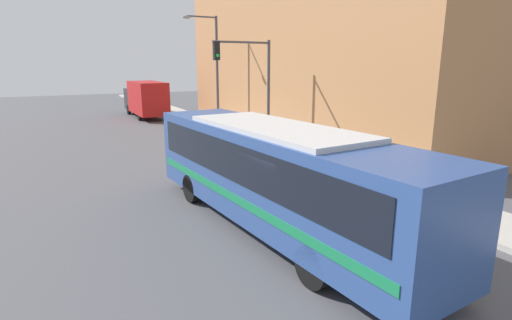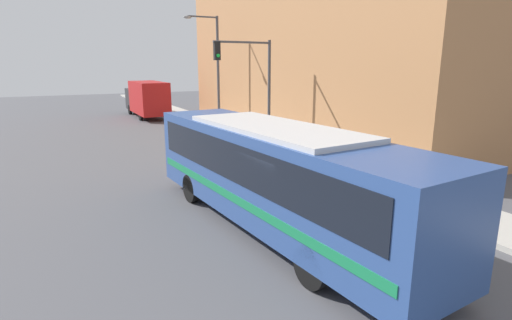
{
  "view_description": "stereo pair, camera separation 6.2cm",
  "coord_description": "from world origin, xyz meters",
  "px_view_note": "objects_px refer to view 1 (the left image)",
  "views": [
    {
      "loc": [
        -5.58,
        -8.81,
        4.73
      ],
      "look_at": [
        0.99,
        3.66,
        1.33
      ],
      "focal_mm": 28.0,
      "sensor_mm": 36.0,
      "label": 1
    },
    {
      "loc": [
        -5.52,
        -8.84,
        4.73
      ],
      "look_at": [
        0.99,
        3.66,
        1.33
      ],
      "focal_mm": 28.0,
      "sensor_mm": 36.0,
      "label": 2
    }
  ],
  "objects_px": {
    "city_bus": "(274,170)",
    "delivery_truck": "(145,98)",
    "traffic_light_pole": "(251,76)",
    "fire_hydrant": "(328,162)",
    "street_lamp": "(213,64)",
    "parking_meter": "(285,138)"
  },
  "relations": [
    {
      "from": "delivery_truck",
      "to": "city_bus",
      "type": "bearing_deg",
      "value": -95.23
    },
    {
      "from": "fire_hydrant",
      "to": "parking_meter",
      "type": "distance_m",
      "value": 3.64
    },
    {
      "from": "traffic_light_pole",
      "to": "parking_meter",
      "type": "xyz_separation_m",
      "value": [
        0.92,
        -2.01,
        -3.08
      ]
    },
    {
      "from": "fire_hydrant",
      "to": "street_lamp",
      "type": "relative_size",
      "value": 0.1
    },
    {
      "from": "traffic_light_pole",
      "to": "city_bus",
      "type": "bearing_deg",
      "value": -113.55
    },
    {
      "from": "traffic_light_pole",
      "to": "fire_hydrant",
      "type": "bearing_deg",
      "value": -80.73
    },
    {
      "from": "delivery_truck",
      "to": "fire_hydrant",
      "type": "relative_size",
      "value": 10.9
    },
    {
      "from": "traffic_light_pole",
      "to": "street_lamp",
      "type": "relative_size",
      "value": 0.75
    },
    {
      "from": "delivery_truck",
      "to": "fire_hydrant",
      "type": "distance_m",
      "value": 23.46
    },
    {
      "from": "traffic_light_pole",
      "to": "parking_meter",
      "type": "bearing_deg",
      "value": -65.51
    },
    {
      "from": "city_bus",
      "to": "parking_meter",
      "type": "bearing_deg",
      "value": 51.7
    },
    {
      "from": "traffic_light_pole",
      "to": "delivery_truck",
      "type": "bearing_deg",
      "value": 95.47
    },
    {
      "from": "city_bus",
      "to": "traffic_light_pole",
      "type": "distance_m",
      "value": 10.74
    },
    {
      "from": "street_lamp",
      "to": "fire_hydrant",
      "type": "bearing_deg",
      "value": -89.8
    },
    {
      "from": "city_bus",
      "to": "fire_hydrant",
      "type": "distance_m",
      "value": 6.6
    },
    {
      "from": "delivery_truck",
      "to": "parking_meter",
      "type": "xyz_separation_m",
      "value": [
        2.61,
        -19.68,
        -0.7
      ]
    },
    {
      "from": "city_bus",
      "to": "delivery_truck",
      "type": "xyz_separation_m",
      "value": [
        2.5,
        27.28,
        -0.05
      ]
    },
    {
      "from": "delivery_truck",
      "to": "street_lamp",
      "type": "relative_size",
      "value": 1.08
    },
    {
      "from": "delivery_truck",
      "to": "traffic_light_pole",
      "type": "xyz_separation_m",
      "value": [
        1.69,
        -17.66,
        2.37
      ]
    },
    {
      "from": "city_bus",
      "to": "delivery_truck",
      "type": "relative_size",
      "value": 1.35
    },
    {
      "from": "fire_hydrant",
      "to": "traffic_light_pole",
      "type": "bearing_deg",
      "value": 99.27
    },
    {
      "from": "parking_meter",
      "to": "street_lamp",
      "type": "relative_size",
      "value": 0.16
    }
  ]
}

